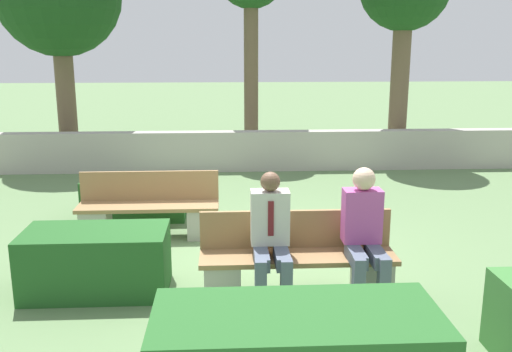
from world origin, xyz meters
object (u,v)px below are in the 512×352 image
Objects in this scene: bench_front at (297,265)px; bench_left_side at (149,213)px; person_seated_man at (271,234)px; person_seated_woman at (364,229)px.

bench_front and bench_left_side have the same top height.
bench_front is 1.51× the size of person_seated_man.
bench_left_side is 1.41× the size of person_seated_man.
bench_front is 2.59m from bench_left_side.
bench_front is at bearing -53.16° from bench_left_side.
person_seated_woman is (0.64, -0.14, 0.41)m from bench_front.
person_seated_woman is (0.92, 0.01, 0.03)m from person_seated_man.
bench_left_side is 3.17m from person_seated_woman.
bench_left_side is 1.37× the size of person_seated_woman.
bench_front is at bearing 167.78° from person_seated_woman.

